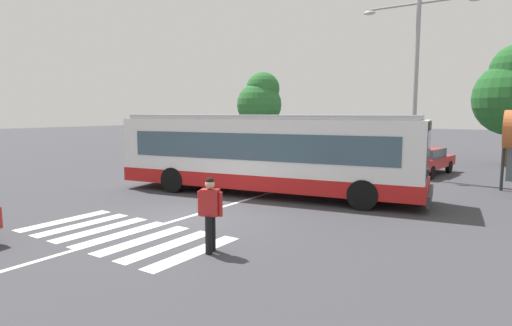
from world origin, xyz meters
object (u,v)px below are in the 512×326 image
Objects in this scene: parked_car_charcoal at (328,154)px; background_tree_left at (260,100)px; parked_car_black at (373,157)px; parked_car_silver at (284,152)px; twin_arm_street_lamp at (416,68)px; city_transit_bus at (266,153)px; pedestrian_crossing_street at (210,210)px; parked_car_red at (424,159)px.

background_tree_left is (-7.99, 4.88, 3.35)m from parked_car_charcoal.
background_tree_left is at bearing 154.48° from parked_car_black.
parked_car_black is (2.74, -0.24, 0.00)m from parked_car_charcoal.
twin_arm_street_lamp reaches higher than parked_car_silver.
twin_arm_street_lamp is (5.18, -1.78, 4.43)m from parked_car_charcoal.
background_tree_left is at bearing 124.34° from city_transit_bus.
twin_arm_street_lamp is (3.67, 7.25, 3.61)m from city_transit_bus.
pedestrian_crossing_street reaches higher than parked_car_red.
twin_arm_street_lamp is at bearing -18.96° from parked_car_charcoal.
twin_arm_street_lamp is at bearing -94.41° from parked_car_red.
parked_car_black is at bearing -5.07° from parked_car_charcoal.
city_transit_bus reaches higher than parked_car_red.
pedestrian_crossing_street is at bearing -74.85° from parked_car_charcoal.
pedestrian_crossing_street is 0.38× the size of parked_car_charcoal.
parked_car_charcoal is 0.55× the size of twin_arm_street_lamp.
parked_car_black is 0.72× the size of background_tree_left.
pedestrian_crossing_street reaches higher than parked_car_silver.
background_tree_left reaches higher than parked_car_black.
parked_car_silver is 8.23m from background_tree_left.
twin_arm_street_lamp reaches higher than city_transit_bus.
city_transit_bus reaches higher than parked_car_black.
parked_car_silver is 0.99× the size of parked_car_red.
background_tree_left reaches higher than pedestrian_crossing_street.
city_transit_bus is at bearing -116.85° from twin_arm_street_lamp.
parked_car_silver is at bearing -177.65° from parked_car_black.
parked_car_charcoal is 0.97× the size of parked_car_red.
background_tree_left is at bearing 159.80° from parked_car_red.
pedestrian_crossing_street is 0.27× the size of background_tree_left.
parked_car_red is at bearing 85.86° from pedestrian_crossing_street.
pedestrian_crossing_street reaches higher than parked_car_black.
parked_car_charcoal is (2.71, 0.47, 0.00)m from parked_car_silver.
background_tree_left is (-12.19, 20.38, 3.14)m from pedestrian_crossing_street.
parked_car_red is 0.74× the size of background_tree_left.
twin_arm_street_lamp reaches higher than pedestrian_crossing_street.
twin_arm_street_lamp is 14.81m from background_tree_left.
city_transit_bus is 7.02× the size of pedestrian_crossing_street.
twin_arm_street_lamp is (0.98, 13.72, 4.23)m from pedestrian_crossing_street.
city_transit_bus is 1.46× the size of twin_arm_street_lamp.
pedestrian_crossing_street is 16.55m from parked_car_silver.
twin_arm_street_lamp is at bearing 85.90° from pedestrian_crossing_street.
parked_car_red is at bearing -20.20° from background_tree_left.
parked_car_silver is (-4.22, 8.57, -0.82)m from city_transit_bus.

